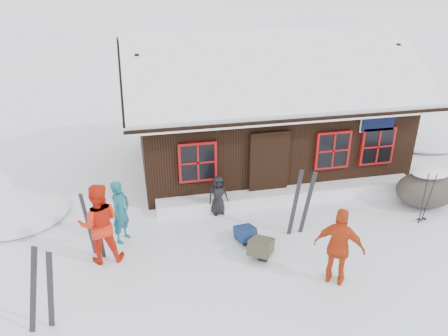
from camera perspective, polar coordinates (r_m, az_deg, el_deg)
The scene contains 15 objects.
ground at distance 10.55m, azimuth 4.93°, elevation -10.79°, with size 120.00×120.00×0.00m, color white.
mountain_hut at distance 14.50m, azimuth 5.16°, elevation 6.55°, with size 8.90×6.09×4.42m.
snow_drift at distance 12.69m, azimuth 8.52°, elevation -3.38°, with size 7.60×0.60×0.35m, color white.
snow_mounds at distance 12.51m, azimuth 9.73°, elevation -4.83°, with size 20.60×13.20×0.48m.
skier_teal at distance 10.77m, azimuth -13.33°, elevation -5.57°, with size 0.58×0.38×1.59m, color #165A6A.
skier_orange_left at distance 10.11m, azimuth -15.98°, elevation -7.00°, with size 0.93×0.73×1.92m, color red.
skier_orange_right at distance 9.42m, azimuth 14.82°, elevation -9.98°, with size 1.04×0.43×1.77m, color #BE3913.
skier_crouched at distance 11.70m, azimuth -0.77°, elevation -3.58°, with size 0.54×0.35×1.11m, color black.
boulder at distance 13.37m, azimuth 24.95°, elevation -2.43°, with size 1.74×1.30×1.02m.
ski_pair_left at distance 8.70m, azimuth -22.70°, elevation -14.65°, with size 0.71×0.27×1.85m.
ski_pair_mid at distance 10.40m, azimuth -16.68°, elevation -7.32°, with size 0.43×0.27×1.65m.
ski_pair_right at distance 10.86m, azimuth 10.05°, elevation -4.62°, with size 0.61×0.24×1.80m.
ski_poles at distance 12.40m, azimuth 24.90°, elevation -3.70°, with size 0.26×0.13×1.44m.
backpack_blue at distance 10.78m, azimuth 2.78°, elevation -8.83°, with size 0.43×0.57×0.31m, color navy.
backpack_olive at distance 10.30m, azimuth 4.84°, elevation -10.59°, with size 0.48×0.64×0.35m, color #3F3C2D.
Camera 1 is at (-2.68, -8.12, 6.17)m, focal length 35.00 mm.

